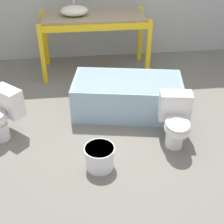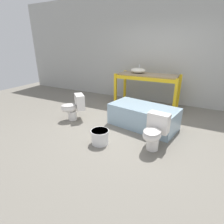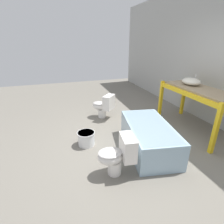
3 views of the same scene
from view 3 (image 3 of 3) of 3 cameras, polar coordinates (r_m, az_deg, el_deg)
ground_plane at (r=3.47m, az=6.90°, el=-10.99°), size 12.00×12.00×0.00m
shelving_rack at (r=4.17m, az=26.50°, el=4.91°), size 1.76×0.77×0.96m
sink_basin at (r=4.34m, az=24.46°, el=9.07°), size 0.44×0.35×0.24m
bathtub_main at (r=3.32m, az=11.88°, el=-7.31°), size 1.58×0.99×0.49m
toilet_near at (r=2.65m, az=2.00°, el=-13.65°), size 0.41×0.59×0.62m
toilet_far at (r=4.51m, az=-2.71°, el=2.17°), size 0.62×0.63×0.62m
bucket_white at (r=3.45m, az=-8.41°, el=-8.45°), size 0.34×0.34×0.27m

